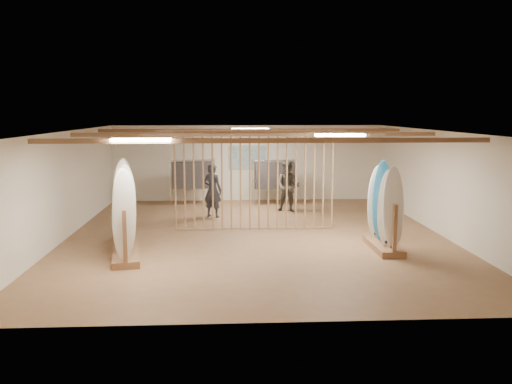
{
  "coord_description": "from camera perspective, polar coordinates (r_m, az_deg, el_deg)",
  "views": [
    {
      "loc": [
        -0.77,
        -14.15,
        3.32
      ],
      "look_at": [
        0.0,
        0.0,
        1.2
      ],
      "focal_mm": 38.0,
      "sensor_mm": 36.0,
      "label": 1
    }
  ],
  "objects": [
    {
      "name": "wall_back",
      "position": [
        20.26,
        -0.92,
        3.07
      ],
      "size": [
        12.0,
        0.0,
        12.0
      ],
      "primitive_type": "plane",
      "rotation": [
        1.57,
        0.0,
        0.0
      ],
      "color": "white",
      "rests_on": "ground"
    },
    {
      "name": "wall_front",
      "position": [
        8.41,
        2.22,
        -4.7
      ],
      "size": [
        12.0,
        0.0,
        12.0
      ],
      "primitive_type": "plane",
      "rotation": [
        -1.57,
        0.0,
        0.0
      ],
      "color": "white",
      "rests_on": "ground"
    },
    {
      "name": "rack_left",
      "position": [
        13.16,
        -13.65,
        -3.08
      ],
      "size": [
        1.12,
        3.1,
        2.13
      ],
      "rotation": [
        0.0,
        0.0,
        0.18
      ],
      "color": "#936643",
      "rests_on": "floor"
    },
    {
      "name": "shopper_a",
      "position": [
        17.06,
        -4.6,
        0.54
      ],
      "size": [
        0.85,
        0.76,
        1.93
      ],
      "primitive_type": "imported",
      "rotation": [
        0.0,
        0.0,
        2.64
      ],
      "color": "#2B2D34",
      "rests_on": "floor"
    },
    {
      "name": "floor",
      "position": [
        14.56,
        0.0,
        -4.68
      ],
      "size": [
        12.0,
        12.0,
        0.0
      ],
      "primitive_type": "plane",
      "color": "#926946",
      "rests_on": "ground"
    },
    {
      "name": "clothing_rack_b",
      "position": [
        19.25,
        1.95,
        1.8
      ],
      "size": [
        1.53,
        0.55,
        1.65
      ],
      "rotation": [
        0.0,
        0.0,
        0.12
      ],
      "color": "silver",
      "rests_on": "floor"
    },
    {
      "name": "shopper_b",
      "position": [
        17.92,
        3.41,
        0.94
      ],
      "size": [
        1.11,
        0.98,
        1.93
      ],
      "primitive_type": "imported",
      "rotation": [
        0.0,
        0.0,
        -0.32
      ],
      "color": "#3A362D",
      "rests_on": "floor"
    },
    {
      "name": "ceiling",
      "position": [
        14.18,
        0.0,
        6.41
      ],
      "size": [
        12.0,
        12.0,
        0.0
      ],
      "primitive_type": "plane",
      "rotation": [
        3.14,
        0.0,
        0.0
      ],
      "color": "gray",
      "rests_on": "ground"
    },
    {
      "name": "bamboo_partition",
      "position": [
        15.09,
        -0.16,
        1.2
      ],
      "size": [
        4.45,
        0.05,
        2.78
      ],
      "color": "#AD8054",
      "rests_on": "ground"
    },
    {
      "name": "clothing_rack_a",
      "position": [
        19.29,
        -6.74,
        1.79
      ],
      "size": [
        1.55,
        0.54,
        1.66
      ],
      "rotation": [
        0.0,
        0.0,
        0.11
      ],
      "color": "silver",
      "rests_on": "floor"
    },
    {
      "name": "ceiling_slats",
      "position": [
        14.19,
        0.0,
        6.08
      ],
      "size": [
        9.5,
        6.12,
        0.1
      ],
      "primitive_type": "cube",
      "color": "#936643",
      "rests_on": "ground"
    },
    {
      "name": "wall_right",
      "position": [
        15.4,
        18.92,
        0.88
      ],
      "size": [
        0.0,
        12.0,
        12.0
      ],
      "primitive_type": "plane",
      "rotation": [
        1.57,
        0.0,
        -1.57
      ],
      "color": "white",
      "rests_on": "ground"
    },
    {
      "name": "wall_left",
      "position": [
        14.9,
        -19.58,
        0.61
      ],
      "size": [
        0.0,
        12.0,
        12.0
      ],
      "primitive_type": "plane",
      "rotation": [
        1.57,
        0.0,
        1.57
      ],
      "color": "white",
      "rests_on": "ground"
    },
    {
      "name": "light_panels",
      "position": [
        14.19,
        0.0,
        6.16
      ],
      "size": [
        1.2,
        0.35,
        0.06
      ],
      "primitive_type": "cube",
      "color": "white",
      "rests_on": "ground"
    },
    {
      "name": "rack_right",
      "position": [
        13.42,
        13.33,
        -2.99
      ],
      "size": [
        0.57,
        1.78,
        2.07
      ],
      "rotation": [
        0.0,
        0.0,
        0.0
      ],
      "color": "#936643",
      "rests_on": "floor"
    },
    {
      "name": "poster",
      "position": [
        20.22,
        -0.92,
        3.63
      ],
      "size": [
        1.4,
        0.03,
        0.9
      ],
      "primitive_type": "cube",
      "color": "teal",
      "rests_on": "ground"
    }
  ]
}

